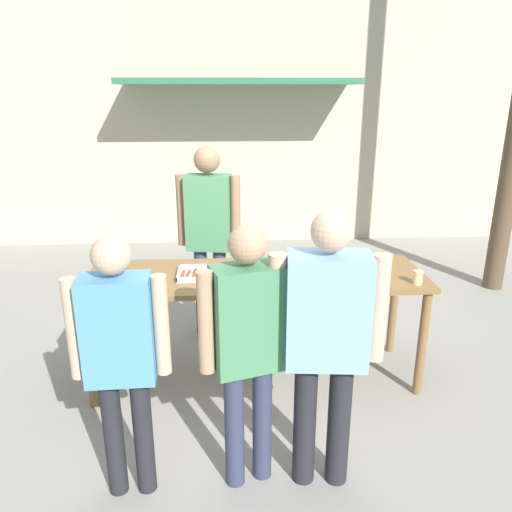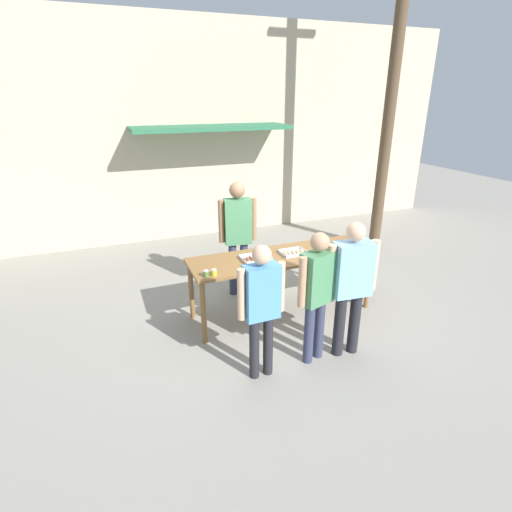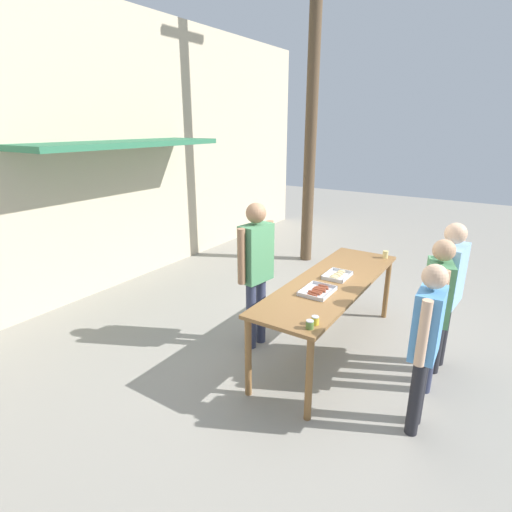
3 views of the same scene
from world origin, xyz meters
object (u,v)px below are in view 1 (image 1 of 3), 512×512
(food_tray_buns, at_px, (275,272))
(condiment_jar_mustard, at_px, (93,287))
(person_server_behind_table, at_px, (209,225))
(person_customer_holding_hotdog, at_px, (120,348))
(condiment_jar_ketchup, at_px, (107,287))
(person_customer_waiting_in_line, at_px, (248,338))
(food_tray_sausages, at_px, (204,274))
(beer_cup, at_px, (418,277))
(person_customer_with_cup, at_px, (326,332))

(food_tray_buns, relative_size, condiment_jar_mustard, 4.47)
(food_tray_buns, height_order, person_server_behind_table, person_server_behind_table)
(food_tray_buns, bearing_deg, person_customer_holding_hotdog, -129.07)
(condiment_jar_ketchup, height_order, person_customer_waiting_in_line, person_customer_waiting_in_line)
(food_tray_sausages, bearing_deg, condiment_jar_ketchup, -157.14)
(person_customer_waiting_in_line, bearing_deg, condiment_jar_mustard, -55.76)
(condiment_jar_ketchup, bearing_deg, food_tray_sausages, 22.86)
(beer_cup, distance_m, person_customer_waiting_in_line, 1.58)
(food_tray_buns, relative_size, person_customer_with_cup, 0.21)
(person_customer_holding_hotdog, distance_m, person_customer_waiting_in_line, 0.71)
(beer_cup, bearing_deg, person_customer_holding_hotdog, -155.47)
(food_tray_buns, bearing_deg, person_server_behind_table, 122.91)
(beer_cup, xyz_separation_m, person_customer_waiting_in_line, (-1.32, -0.88, 0.01))
(food_tray_buns, height_order, condiment_jar_mustard, condiment_jar_mustard)
(person_customer_with_cup, distance_m, person_customer_waiting_in_line, 0.44)
(food_tray_buns, distance_m, person_customer_holding_hotdog, 1.55)
(condiment_jar_ketchup, xyz_separation_m, person_server_behind_table, (0.71, 1.11, 0.14))
(condiment_jar_mustard, relative_size, condiment_jar_ketchup, 1.00)
(person_server_behind_table, distance_m, person_customer_with_cup, 2.14)
(condiment_jar_ketchup, xyz_separation_m, person_customer_holding_hotdog, (0.27, -0.92, 0.00))
(condiment_jar_mustard, distance_m, beer_cup, 2.39)
(food_tray_sausages, distance_m, person_server_behind_table, 0.84)
(food_tray_sausages, relative_size, condiment_jar_ketchup, 4.99)
(person_customer_with_cup, height_order, person_customer_waiting_in_line, person_customer_with_cup)
(condiment_jar_ketchup, bearing_deg, person_customer_with_cup, -32.68)
(food_tray_sausages, distance_m, beer_cup, 1.63)
(beer_cup, bearing_deg, person_server_behind_table, 144.99)
(condiment_jar_mustard, xyz_separation_m, person_customer_holding_hotdog, (0.37, -0.92, 0.00))
(food_tray_sausages, height_order, condiment_jar_mustard, condiment_jar_mustard)
(beer_cup, xyz_separation_m, person_customer_holding_hotdog, (-2.02, -0.92, -0.01))
(person_server_behind_table, distance_m, person_customer_holding_hotdog, 2.08)
(person_customer_waiting_in_line, bearing_deg, person_server_behind_table, -98.93)
(condiment_jar_ketchup, bearing_deg, beer_cup, 0.16)
(condiment_jar_mustard, xyz_separation_m, person_customer_waiting_in_line, (1.07, -0.88, 0.02))
(food_tray_buns, xyz_separation_m, person_customer_with_cup, (0.17, -1.19, 0.08))
(condiment_jar_mustard, bearing_deg, food_tray_sausages, 19.80)
(food_tray_sausages, xyz_separation_m, person_server_behind_table, (0.03, 0.82, 0.17))
(condiment_jar_ketchup, distance_m, person_customer_with_cup, 1.68)
(food_tray_buns, height_order, beer_cup, beer_cup)
(condiment_jar_mustard, relative_size, person_customer_holding_hotdog, 0.05)
(condiment_jar_mustard, xyz_separation_m, person_server_behind_table, (0.81, 1.11, 0.14))
(food_tray_buns, bearing_deg, beer_cup, -15.05)
(beer_cup, bearing_deg, person_customer_waiting_in_line, -146.32)
(condiment_jar_mustard, height_order, person_customer_waiting_in_line, person_customer_waiting_in_line)
(person_customer_with_cup, bearing_deg, beer_cup, -128.31)
(person_server_behind_table, bearing_deg, condiment_jar_mustard, -117.51)
(person_customer_waiting_in_line, bearing_deg, beer_cup, -162.77)
(person_customer_with_cup, bearing_deg, person_customer_holding_hotdog, 6.22)
(food_tray_sausages, bearing_deg, person_customer_with_cup, -58.64)
(food_tray_sausages, height_order, food_tray_buns, food_tray_buns)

